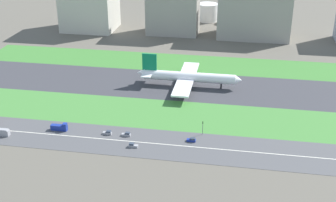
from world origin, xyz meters
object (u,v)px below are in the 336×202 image
(office_tower, at_px, (254,12))
(fuel_tank_centre, at_px, (239,13))
(car_5, at_px, (126,134))
(car_4, at_px, (192,140))
(terminal_building, at_px, (89,3))
(traffic_light, at_px, (203,127))
(truck_0, at_px, (60,127))
(car_3, at_px, (108,133))
(hangar_building, at_px, (173,8))
(airliner, at_px, (187,77))
(fuel_tank_west, at_px, (208,12))
(car_2, at_px, (133,145))

(office_tower, bearing_deg, fuel_tank_centre, 106.02)
(car_5, xyz_separation_m, fuel_tank_centre, (47.44, 227.00, 7.57))
(car_4, distance_m, terminal_building, 214.72)
(traffic_light, height_order, fuel_tank_centre, fuel_tank_centre)
(truck_0, bearing_deg, car_3, 0.00)
(fuel_tank_centre, bearing_deg, car_3, -104.12)
(car_4, height_order, hangar_building, hangar_building)
(traffic_light, bearing_deg, airliner, 105.03)
(car_3, bearing_deg, airliner, 65.89)
(traffic_light, bearing_deg, fuel_tank_centre, 87.24)
(car_5, bearing_deg, fuel_tank_centre, 78.20)
(car_5, xyz_separation_m, car_4, (32.45, 0.00, 0.00))
(car_5, xyz_separation_m, fuel_tank_west, (18.67, 227.00, 7.03))
(hangar_building, distance_m, office_tower, 66.83)
(car_2, bearing_deg, hangar_building, -86.37)
(airliner, bearing_deg, hangar_building, 103.43)
(car_3, distance_m, office_tower, 196.05)
(car_3, bearing_deg, truck_0, -180.00)
(car_5, bearing_deg, airliner, 73.01)
(car_3, bearing_deg, fuel_tank_centre, 75.88)
(terminal_building, height_order, office_tower, terminal_building)
(traffic_light, bearing_deg, hangar_building, 103.99)
(car_4, bearing_deg, fuel_tank_west, 93.47)
(car_4, xyz_separation_m, office_tower, (27.92, 182.00, 20.16))
(traffic_light, relative_size, hangar_building, 0.17)
(fuel_tank_west, height_order, fuel_tank_centre, fuel_tank_centre)
(airliner, distance_m, car_5, 71.30)
(hangar_building, bearing_deg, airliner, -76.57)
(terminal_building, xyz_separation_m, fuel_tank_west, (98.00, 45.00, -15.00))
(traffic_light, xyz_separation_m, fuel_tank_centre, (10.56, 219.01, 4.20))
(car_2, height_order, terminal_building, terminal_building)
(airliner, bearing_deg, office_tower, 70.85)
(car_4, distance_m, fuel_tank_centre, 227.62)
(office_tower, distance_m, fuel_tank_centre, 48.48)
(car_3, height_order, traffic_light, traffic_light)
(hangar_building, relative_size, fuel_tank_centre, 2.54)
(car_4, relative_size, terminal_building, 0.10)
(car_4, relative_size, fuel_tank_centre, 0.26)
(traffic_light, xyz_separation_m, terminal_building, (-116.22, 174.01, 18.66))
(car_5, distance_m, hangar_building, 183.30)
(car_3, bearing_deg, fuel_tank_west, 82.88)
(car_4, distance_m, car_3, 42.12)
(truck_0, bearing_deg, terminal_building, 103.74)
(car_2, xyz_separation_m, hangar_building, (-12.18, 192.00, 20.80))
(airliner, relative_size, car_5, 14.77)
(car_3, bearing_deg, hangar_building, 88.99)
(hangar_building, bearing_deg, fuel_tank_centre, 39.86)
(fuel_tank_west, xyz_separation_m, fuel_tank_centre, (28.77, 0.00, 0.54))
(airliner, xyz_separation_m, fuel_tank_centre, (26.67, 159.00, 2.26))
(car_4, height_order, office_tower, office_tower)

